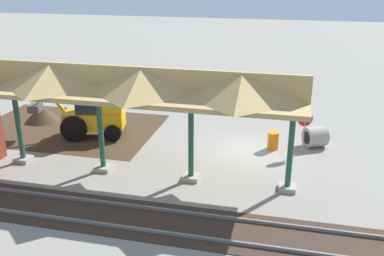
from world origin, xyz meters
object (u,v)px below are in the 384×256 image
object	(u,v)px
stop_sign	(305,123)
backhoe	(92,114)
concrete_pipe	(315,137)
traffic_barrel	(273,141)

from	to	relation	value
stop_sign	backhoe	distance (m)	11.18
backhoe	concrete_pipe	size ratio (longest dim) A/B	3.67
stop_sign	backhoe	bearing A→B (deg)	1.66
backhoe	traffic_barrel	bearing A→B (deg)	-177.13
concrete_pipe	traffic_barrel	bearing A→B (deg)	21.15
stop_sign	backhoe	size ratio (longest dim) A/B	0.42
traffic_barrel	stop_sign	bearing A→B (deg)	173.59
stop_sign	concrete_pipe	distance (m)	1.56
stop_sign	traffic_barrel	xyz separation A→B (m)	(1.46, -0.16, -1.11)
traffic_barrel	backhoe	bearing A→B (deg)	2.87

